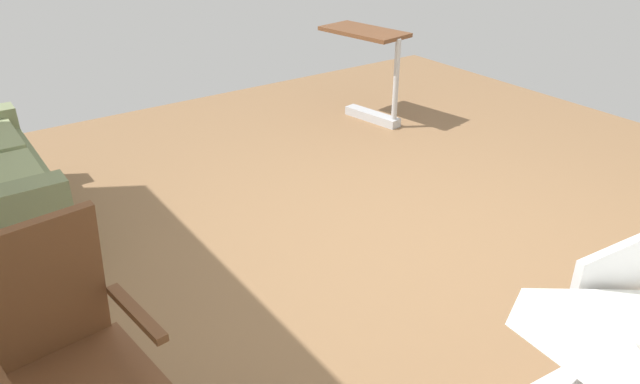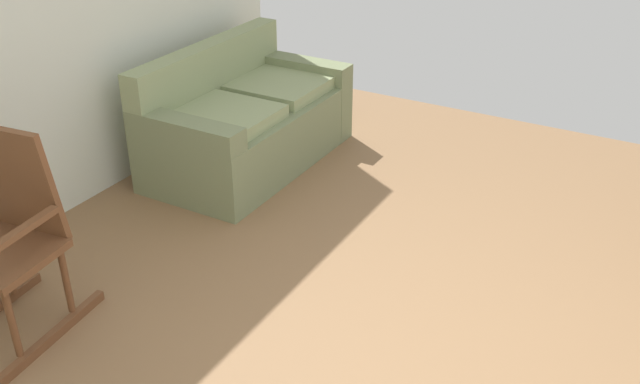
{
  "view_description": "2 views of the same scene",
  "coord_description": "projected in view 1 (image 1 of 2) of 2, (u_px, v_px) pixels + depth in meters",
  "views": [
    {
      "loc": [
        -2.32,
        2.19,
        2.02
      ],
      "look_at": [
        -0.24,
        0.71,
        0.69
      ],
      "focal_mm": 33.45,
      "sensor_mm": 36.0,
      "label": 1
    },
    {
      "loc": [
        -2.32,
        -0.75,
        2.34
      ],
      "look_at": [
        0.23,
        0.7,
        0.75
      ],
      "focal_mm": 40.2,
      "sensor_mm": 36.0,
      "label": 2
    }
  ],
  "objects": [
    {
      "name": "ground_plane",
      "position": [
        391.0,
        246.0,
        3.73
      ],
      "size": [
        6.74,
        6.74,
        0.0
      ],
      "primitive_type": "plane",
      "color": "olive"
    },
    {
      "name": "rocking_chair",
      "position": [
        70.0,
        365.0,
        2.1
      ],
      "size": [
        0.81,
        0.56,
        1.05
      ],
      "color": "brown",
      "rests_on": "ground"
    },
    {
      "name": "overbed_table",
      "position": [
        370.0,
        64.0,
        5.5
      ],
      "size": [
        0.87,
        0.53,
        0.84
      ],
      "color": "#B2B5BA",
      "rests_on": "ground"
    }
  ]
}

